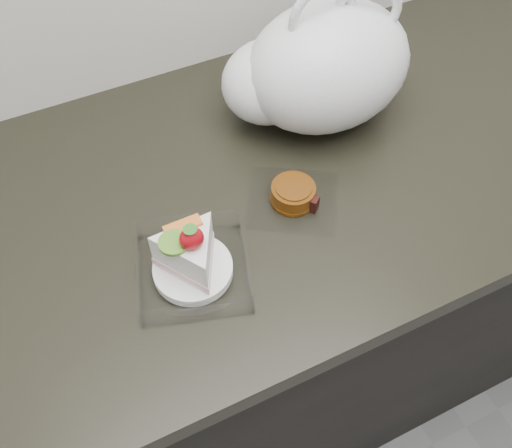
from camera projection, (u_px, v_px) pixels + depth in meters
counter at (266, 306)px, 1.28m from camera, size 2.04×0.64×0.90m
cake_tray at (192, 261)px, 0.78m from camera, size 0.19×0.19×0.12m
mooncake_wrap at (294, 195)px, 0.88m from camera, size 0.18×0.18×0.03m
plastic_bag at (316, 69)px, 0.92m from camera, size 0.33×0.26×0.26m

